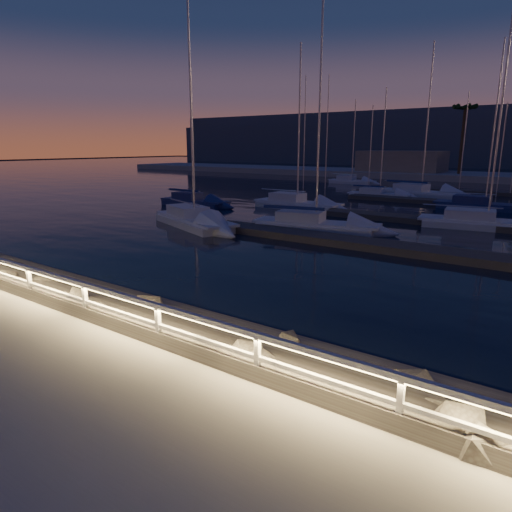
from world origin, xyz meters
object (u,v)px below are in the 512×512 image
object	(u,v)px
guard_rail	(129,306)
sailboat_e	(295,203)
sailboat_a	(193,201)
sailboat_k	(419,192)
sailboat_j	(378,194)
sailboat_m	(351,181)
sailboat_f	(313,224)
sailboat_g	(482,204)
sailboat_c	(484,222)
sailboat_b	(193,219)

from	to	relation	value
guard_rail	sailboat_e	distance (m)	29.76
sailboat_a	sailboat_k	world-z (taller)	sailboat_k
guard_rail	sailboat_a	size ratio (longest dim) A/B	3.67
sailboat_e	sailboat_j	distance (m)	12.69
sailboat_a	sailboat_m	distance (m)	31.49
sailboat_a	sailboat_f	distance (m)	15.83
sailboat_e	sailboat_a	bearing A→B (deg)	-155.24
sailboat_k	sailboat_g	bearing A→B (deg)	-34.98
sailboat_f	sailboat_m	world-z (taller)	sailboat_f
sailboat_c	sailboat_m	distance (m)	36.65
sailboat_b	sailboat_m	size ratio (longest dim) A/B	1.23
sailboat_c	sailboat_e	size ratio (longest dim) A/B	1.06
sailboat_j	sailboat_k	size ratio (longest dim) A/B	0.71
sailboat_e	sailboat_k	world-z (taller)	sailboat_k
sailboat_b	sailboat_g	size ratio (longest dim) A/B	1.04
sailboat_e	sailboat_m	size ratio (longest dim) A/B	1.17
sailboat_e	sailboat_f	xyz separation A→B (m)	(6.50, -8.60, -0.02)
sailboat_c	sailboat_j	distance (m)	18.55
sailboat_c	sailboat_g	size ratio (longest dim) A/B	1.05
sailboat_b	sailboat_g	distance (m)	25.31
sailboat_a	sailboat_c	xyz separation A→B (m)	(23.97, 2.66, 0.01)
guard_rail	sailboat_c	xyz separation A→B (m)	(3.84, 26.20, -0.93)
sailboat_e	sailboat_g	bearing A→B (deg)	33.87
guard_rail	sailboat_j	distance (m)	40.77
guard_rail	sailboat_g	distance (m)	36.37
sailboat_c	sailboat_e	xyz separation A→B (m)	(-15.37, 1.22, 0.03)
sailboat_a	sailboat_b	size ratio (longest dim) A/B	0.83
guard_rail	sailboat_k	distance (m)	44.10
sailboat_f	sailboat_j	bearing A→B (deg)	87.51
sailboat_b	sailboat_f	world-z (taller)	sailboat_b
sailboat_e	guard_rail	bearing A→B (deg)	-66.73
sailboat_j	sailboat_k	xyz separation A→B (m)	(3.12, 3.92, 0.08)
sailboat_c	sailboat_f	distance (m)	11.54
sailboat_m	sailboat_c	bearing A→B (deg)	-50.32
sailboat_g	sailboat_m	xyz separation A→B (m)	(-20.78, 18.70, -0.00)
sailboat_j	sailboat_m	distance (m)	18.23
sailboat_e	sailboat_g	distance (m)	16.15
sailboat_e	sailboat_k	size ratio (longest dim) A/B	0.87
sailboat_e	sailboat_j	world-z (taller)	sailboat_e
sailboat_g	sailboat_m	bearing A→B (deg)	135.30
sailboat_c	guard_rail	bearing A→B (deg)	-107.24
sailboat_f	sailboat_k	bearing A→B (deg)	78.83
sailboat_a	sailboat_g	world-z (taller)	sailboat_g
sailboat_f	sailboat_m	distance (m)	38.73
guard_rail	sailboat_m	world-z (taller)	sailboat_m
guard_rail	sailboat_j	size ratio (longest dim) A/B	3.94
sailboat_e	sailboat_m	distance (m)	28.53
sailboat_a	sailboat_m	world-z (taller)	sailboat_a
sailboat_b	sailboat_m	xyz separation A→B (m)	(-6.19, 39.38, -0.04)
sailboat_g	sailboat_m	world-z (taller)	sailboat_g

